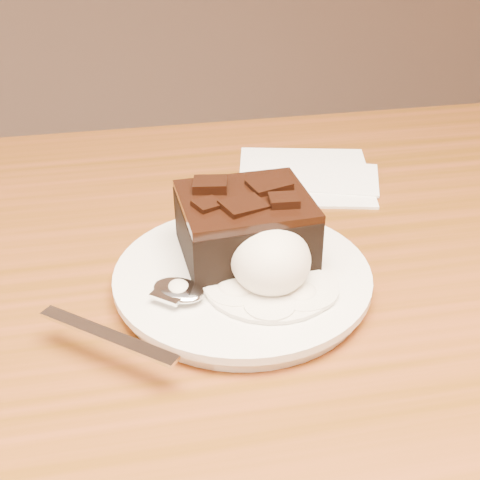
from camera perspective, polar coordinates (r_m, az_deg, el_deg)
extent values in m
cylinder|color=white|center=(0.52, 0.21, -3.54)|extent=(0.20, 0.20, 0.02)
cube|color=black|center=(0.52, 0.46, 0.93)|extent=(0.11, 0.09, 0.05)
ellipsoid|color=silver|center=(0.49, 2.70, -1.74)|extent=(0.06, 0.07, 0.05)
cylinder|color=silver|center=(0.50, 2.64, -3.67)|extent=(0.11, 0.11, 0.00)
cube|color=white|center=(0.70, 5.69, 5.74)|extent=(0.17, 0.17, 0.01)
cube|color=black|center=(0.49, -1.40, -4.33)|extent=(0.01, 0.01, 0.00)
cube|color=black|center=(0.49, 8.20, -4.59)|extent=(0.01, 0.01, 0.00)
cube|color=black|center=(0.50, -1.17, -3.64)|extent=(0.01, 0.01, 0.00)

